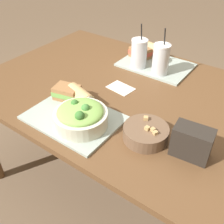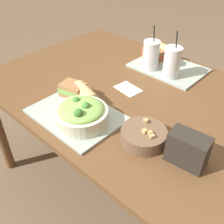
{
  "view_description": "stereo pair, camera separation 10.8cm",
  "coord_description": "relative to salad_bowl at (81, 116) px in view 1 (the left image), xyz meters",
  "views": [
    {
      "loc": [
        0.66,
        -0.98,
        1.48
      ],
      "look_at": [
        0.15,
        -0.28,
        0.83
      ],
      "focal_mm": 42.0,
      "sensor_mm": 36.0,
      "label": 1
    },
    {
      "loc": [
        0.74,
        -0.91,
        1.48
      ],
      "look_at": [
        0.15,
        -0.28,
        0.83
      ],
      "focal_mm": 42.0,
      "sensor_mm": 36.0,
      "label": 2
    }
  ],
  "objects": [
    {
      "name": "drink_cup_dark",
      "position": [
        -0.08,
        0.6,
        0.03
      ],
      "size": [
        0.09,
        0.09,
        0.26
      ],
      "color": "silver",
      "rests_on": "tray_far"
    },
    {
      "name": "soup_bowl",
      "position": [
        0.26,
        0.1,
        -0.03
      ],
      "size": [
        0.18,
        0.18,
        0.07
      ],
      "color": "brown",
      "rests_on": "dining_table"
    },
    {
      "name": "tray_far",
      "position": [
        -0.01,
        0.69,
        -0.05
      ],
      "size": [
        0.41,
        0.3,
        0.01
      ],
      "color": "#99A89E",
      "rests_on": "dining_table"
    },
    {
      "name": "chip_bag",
      "position": [
        0.44,
        0.12,
        0.0
      ],
      "size": [
        0.15,
        0.1,
        0.13
      ],
      "rotation": [
        0.0,
        0.0,
        0.11
      ],
      "color": "#28231E",
      "rests_on": "dining_table"
    },
    {
      "name": "baguette_far",
      "position": [
        -0.09,
        0.8,
        -0.01
      ],
      "size": [
        0.15,
        0.1,
        0.07
      ],
      "rotation": [
        0.0,
        0.0,
        1.35
      ],
      "color": "tan",
      "rests_on": "tray_far"
    },
    {
      "name": "drink_cup_red",
      "position": [
        0.06,
        0.6,
        0.03
      ],
      "size": [
        0.09,
        0.09,
        0.26
      ],
      "color": "silver",
      "rests_on": "tray_far"
    },
    {
      "name": "baguette_near",
      "position": [
        -0.12,
        0.13,
        -0.01
      ],
      "size": [
        0.16,
        0.11,
        0.07
      ],
      "rotation": [
        0.0,
        0.0,
        1.29
      ],
      "color": "tan",
      "rests_on": "tray_near"
    },
    {
      "name": "ground_plane",
      "position": [
        -0.05,
        0.36,
        -0.81
      ],
      "size": [
        12.0,
        12.0,
        0.0
      ],
      "primitive_type": "plane",
      "color": "brown"
    },
    {
      "name": "napkin_folded",
      "position": [
        -0.04,
        0.36,
        -0.06
      ],
      "size": [
        0.14,
        0.11,
        0.0
      ],
      "color": "silver",
      "rests_on": "dining_table"
    },
    {
      "name": "dining_table",
      "position": [
        -0.05,
        0.36,
        -0.14
      ],
      "size": [
        1.49,
        1.06,
        0.75
      ],
      "color": "brown",
      "rests_on": "ground_plane"
    },
    {
      "name": "tray_near",
      "position": [
        -0.07,
        0.02,
        -0.05
      ],
      "size": [
        0.41,
        0.3,
        0.01
      ],
      "color": "#99A89E",
      "rests_on": "dining_table"
    },
    {
      "name": "sandwich_far",
      "position": [
        -0.14,
        0.72,
        -0.02
      ],
      "size": [
        0.14,
        0.13,
        0.06
      ],
      "rotation": [
        0.0,
        0.0,
        -0.29
      ],
      "color": "olive",
      "rests_on": "tray_far"
    },
    {
      "name": "salad_bowl",
      "position": [
        0.0,
        0.0,
        0.0
      ],
      "size": [
        0.23,
        0.23,
        0.11
      ],
      "color": "beige",
      "rests_on": "tray_near"
    },
    {
      "name": "sandwich_near",
      "position": [
        -0.19,
        0.12,
        -0.02
      ],
      "size": [
        0.14,
        0.12,
        0.06
      ],
      "rotation": [
        0.0,
        0.0,
        0.24
      ],
      "color": "olive",
      "rests_on": "tray_near"
    }
  ]
}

